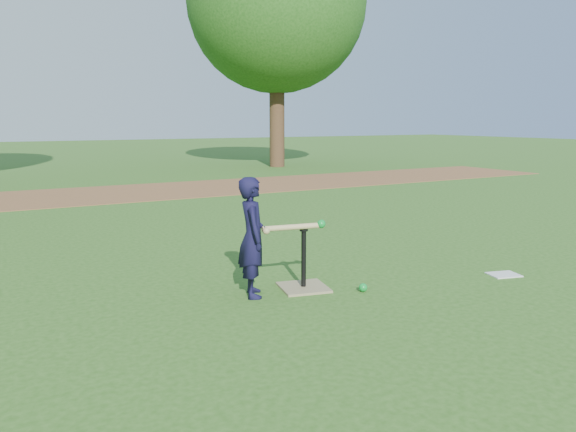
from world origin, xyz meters
TOP-DOWN VIEW (x-y plane):
  - ground at (0.00, 0.00)m, footprint 80.00×80.00m
  - dirt_strip at (0.00, 7.50)m, footprint 24.00×3.00m
  - child at (-0.32, -0.28)m, footprint 0.37×0.46m
  - wiffle_ball_ground at (0.61, -0.68)m, footprint 0.08×0.08m
  - clipboard at (2.21, -0.94)m, footprint 0.35×0.30m
  - batting_tee at (0.18, -0.33)m, footprint 0.51×0.51m
  - swing_action at (0.09, -0.36)m, footprint 0.64×0.17m
  - tree_right at (6.50, 12.00)m, footprint 5.80×5.80m

SIDE VIEW (x-z plane):
  - ground at x=0.00m, z-range 0.00..0.00m
  - dirt_strip at x=0.00m, z-range 0.00..0.01m
  - clipboard at x=2.21m, z-range 0.00..0.01m
  - wiffle_ball_ground at x=0.61m, z-range 0.00..0.08m
  - batting_tee at x=0.18m, z-range -0.20..0.42m
  - child at x=-0.32m, z-range 0.00..1.08m
  - swing_action at x=0.09m, z-range 0.57..0.65m
  - tree_right at x=6.50m, z-range 1.19..9.39m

